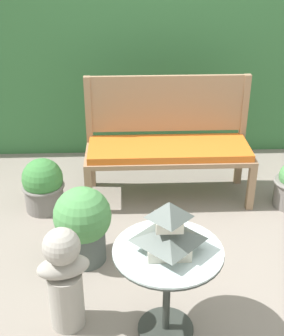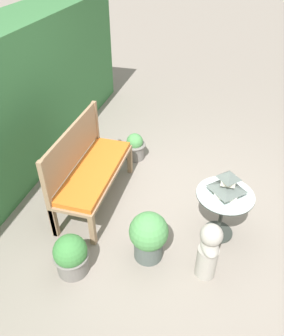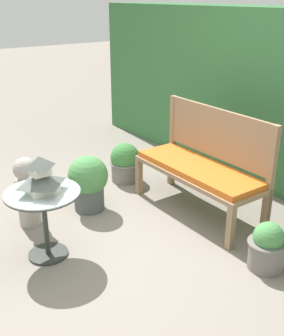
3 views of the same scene
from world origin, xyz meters
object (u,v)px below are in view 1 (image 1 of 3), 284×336
Objects in this scene: garden_bench at (169,153)px; potted_plant_bench_left at (83,224)px; potted_plant_path_edge at (43,185)px; garden_bust at (64,277)px; patio_table at (167,268)px; pagoda_birdhouse at (169,230)px.

garden_bench is 1.11m from potted_plant_bench_left.
potted_plant_bench_left is 0.81m from potted_plant_path_edge.
patio_table is at bearing -22.93° from garden_bust.
potted_plant_bench_left is at bearing 127.18° from patio_table.
patio_table is 1.69m from potted_plant_path_edge.
patio_table is 0.61m from garden_bust.
pagoda_birdhouse reaches higher than garden_bench.
patio_table is 1.97× the size of pagoda_birdhouse.
garden_bust is at bearing 172.10° from patio_table.
potted_plant_path_edge is (-0.92, 1.40, -0.24)m from patio_table.
garden_bench is at bearing 48.28° from garden_bust.
garden_bench is 4.57× the size of pagoda_birdhouse.
garden_bust is (-0.74, -1.48, -0.08)m from garden_bench.
garden_bust reaches higher than garden_bench.
garden_bench is 1.66m from garden_bust.
potted_plant_bench_left is at bearing 127.18° from pagoda_birdhouse.
potted_plant_bench_left is at bearing 69.28° from garden_bust.
potted_plant_bench_left is (-0.53, 0.70, -0.42)m from pagoda_birdhouse.
patio_table is 0.26m from pagoda_birdhouse.
pagoda_birdhouse reaches higher than potted_plant_path_edge.
potted_plant_bench_left is 1.25× the size of potted_plant_path_edge.
pagoda_birdhouse reaches higher than patio_table.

